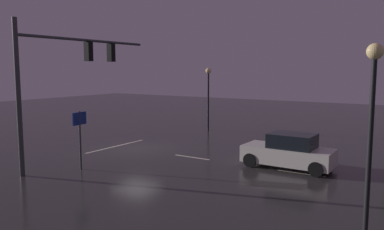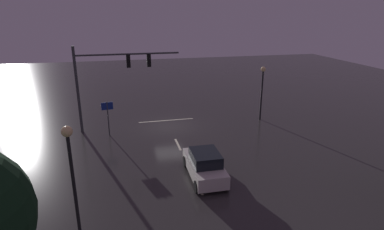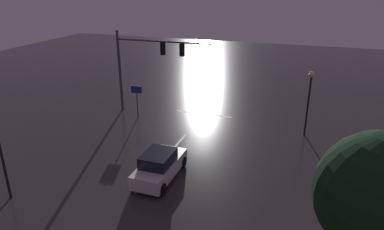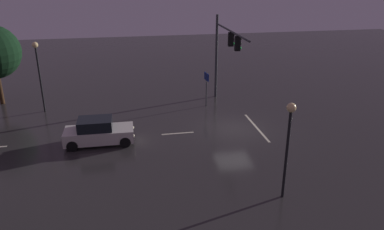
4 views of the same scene
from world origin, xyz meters
TOP-DOWN VIEW (x-y plane):
  - ground_plane at (0.00, 0.00)m, footprint 80.00×80.00m
  - traffic_signal_assembly at (4.62, -0.44)m, footprint 8.32×0.47m
  - lane_dash_far at (0.00, 4.00)m, footprint 0.16×2.20m
  - lane_dash_mid at (0.00, 10.00)m, footprint 0.16×2.20m
  - stop_bar at (0.00, -1.63)m, footprint 5.00×0.16m
  - car_approaching at (-0.64, 9.18)m, footprint 1.95×4.39m
  - street_lamp_left_kerb at (-8.46, 0.05)m, footprint 0.44×0.44m
  - street_lamp_right_kerb at (6.08, 13.63)m, footprint 0.44×0.44m
  - route_sign at (5.02, 0.90)m, footprint 0.90×0.18m

SIDE VIEW (x-z plane):
  - ground_plane at x=0.00m, z-range 0.00..0.00m
  - lane_dash_far at x=0.00m, z-range 0.00..0.01m
  - lane_dash_mid at x=0.00m, z-range 0.00..0.01m
  - stop_bar at x=0.00m, z-range 0.00..0.01m
  - car_approaching at x=-0.64m, z-range -0.05..1.65m
  - route_sign at x=5.02m, z-range 0.62..3.43m
  - street_lamp_left_kerb at x=-8.46m, z-range 0.99..5.88m
  - street_lamp_right_kerb at x=6.08m, z-range 1.05..6.50m
  - traffic_signal_assembly at x=4.62m, z-range 1.36..8.36m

